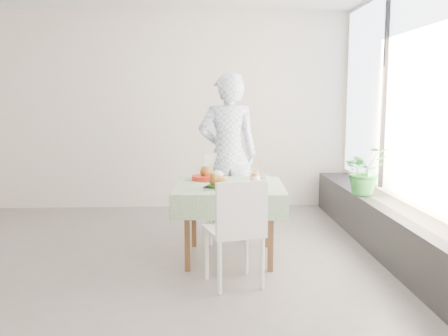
{
  "coord_description": "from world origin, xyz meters",
  "views": [
    {
      "loc": [
        0.88,
        -4.69,
        1.59
      ],
      "look_at": [
        1.1,
        0.15,
        0.9
      ],
      "focal_mm": 40.0,
      "sensor_mm": 36.0,
      "label": 1
    }
  ],
  "objects": [
    {
      "name": "floor",
      "position": [
        0.0,
        0.0,
        0.0
      ],
      "size": [
        6.0,
        6.0,
        0.0
      ],
      "primitive_type": "plane",
      "color": "#5E5C59",
      "rests_on": "ground"
    },
    {
      "name": "wall_back",
      "position": [
        0.0,
        2.5,
        1.4
      ],
      "size": [
        6.0,
        0.02,
        2.8
      ],
      "primitive_type": "cube",
      "color": "silver",
      "rests_on": "ground"
    },
    {
      "name": "wall_right",
      "position": [
        3.0,
        0.0,
        1.4
      ],
      "size": [
        0.02,
        5.0,
        2.8
      ],
      "primitive_type": "cube",
      "color": "silver",
      "rests_on": "ground"
    },
    {
      "name": "window_pane",
      "position": [
        2.97,
        0.0,
        1.65
      ],
      "size": [
        0.01,
        4.8,
        2.18
      ],
      "primitive_type": "cube",
      "color": "#D1E0F9",
      "rests_on": "ground"
    },
    {
      "name": "window_ledge",
      "position": [
        2.8,
        0.0,
        0.25
      ],
      "size": [
        0.4,
        4.8,
        0.5
      ],
      "primitive_type": "cube",
      "color": "black",
      "rests_on": "ground"
    },
    {
      "name": "cafe_table",
      "position": [
        1.15,
        0.1,
        0.46
      ],
      "size": [
        1.11,
        1.11,
        0.74
      ],
      "color": "brown",
      "rests_on": "ground"
    },
    {
      "name": "chair_far",
      "position": [
        1.15,
        0.77,
        0.29
      ],
      "size": [
        0.49,
        0.49,
        0.96
      ],
      "color": "white",
      "rests_on": "ground"
    },
    {
      "name": "chair_near",
      "position": [
        1.16,
        -0.62,
        0.28
      ],
      "size": [
        0.54,
        0.54,
        0.92
      ],
      "color": "white",
      "rests_on": "ground"
    },
    {
      "name": "diner",
      "position": [
        1.19,
        1.0,
        0.93
      ],
      "size": [
        0.69,
        0.46,
        1.87
      ],
      "primitive_type": "imported",
      "rotation": [
        0.0,
        0.0,
        3.17
      ],
      "color": "#81A1CF",
      "rests_on": "ground"
    },
    {
      "name": "main_dish",
      "position": [
        1.05,
        -0.13,
        0.8
      ],
      "size": [
        0.34,
        0.34,
        0.18
      ],
      "color": "white",
      "rests_on": "cafe_table"
    },
    {
      "name": "juice_cup_orange",
      "position": [
        1.41,
        0.16,
        0.81
      ],
      "size": [
        0.1,
        0.1,
        0.28
      ],
      "color": "white",
      "rests_on": "cafe_table"
    },
    {
      "name": "juice_cup_lemonade",
      "position": [
        1.48,
        -0.05,
        0.8
      ],
      "size": [
        0.09,
        0.09,
        0.24
      ],
      "color": "white",
      "rests_on": "cafe_table"
    },
    {
      "name": "second_dish",
      "position": [
        0.93,
        0.38,
        0.78
      ],
      "size": [
        0.3,
        0.3,
        0.14
      ],
      "color": "red",
      "rests_on": "cafe_table"
    },
    {
      "name": "potted_plant",
      "position": [
        2.71,
        0.76,
        0.77
      ],
      "size": [
        0.59,
        0.54,
        0.55
      ],
      "primitive_type": "imported",
      "rotation": [
        0.0,
        0.0,
        0.27
      ],
      "color": "#27752C",
      "rests_on": "window_ledge"
    }
  ]
}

